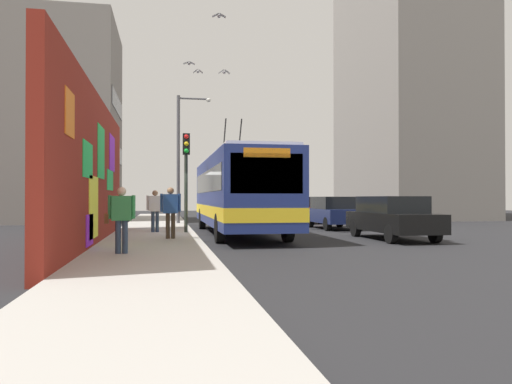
# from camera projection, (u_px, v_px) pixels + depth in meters

# --- Properties ---
(ground_plane) EXTENTS (80.00, 80.00, 0.00)m
(ground_plane) POSITION_uv_depth(u_px,v_px,m) (195.00, 236.00, 19.81)
(ground_plane) COLOR #232326
(sidewalk_slab) EXTENTS (48.00, 3.20, 0.15)m
(sidewalk_slab) POSITION_uv_depth(u_px,v_px,m) (154.00, 235.00, 19.53)
(sidewalk_slab) COLOR #ADA8A0
(sidewalk_slab) RESTS_ON ground_plane
(graffiti_wall) EXTENTS (14.58, 0.32, 4.71)m
(graffiti_wall) POSITION_uv_depth(u_px,v_px,m) (94.00, 171.00, 15.59)
(graffiti_wall) COLOR maroon
(graffiti_wall) RESTS_ON ground_plane
(building_far_left) EXTENTS (8.10, 9.96, 12.62)m
(building_far_left) POSITION_uv_depth(u_px,v_px,m) (36.00, 122.00, 31.82)
(building_far_left) COLOR gray
(building_far_left) RESTS_ON ground_plane
(building_far_right) EXTENTS (12.28, 7.51, 18.73)m
(building_far_right) POSITION_uv_depth(u_px,v_px,m) (407.00, 95.00, 38.26)
(building_far_right) COLOR gray
(building_far_right) RESTS_ON ground_plane
(city_bus) EXTENTS (12.22, 2.63, 5.02)m
(city_bus) POSITION_uv_depth(u_px,v_px,m) (238.00, 191.00, 20.92)
(city_bus) COLOR navy
(city_bus) RESTS_ON ground_plane
(parked_car_black) EXTENTS (4.75, 1.82, 1.58)m
(parked_car_black) POSITION_uv_depth(u_px,v_px,m) (392.00, 217.00, 18.39)
(parked_car_black) COLOR black
(parked_car_black) RESTS_ON ground_plane
(parked_car_navy) EXTENTS (4.18, 1.80, 1.58)m
(parked_car_navy) POSITION_uv_depth(u_px,v_px,m) (334.00, 212.00, 24.71)
(parked_car_navy) COLOR navy
(parked_car_navy) RESTS_ON ground_plane
(parked_car_red) EXTENTS (4.74, 1.84, 1.58)m
(parked_car_red) POSITION_uv_depth(u_px,v_px,m) (300.00, 209.00, 30.85)
(parked_car_red) COLOR #B21E19
(parked_car_red) RESTS_ON ground_plane
(pedestrian_at_curb) EXTENTS (0.23, 0.69, 1.73)m
(pedestrian_at_curb) POSITION_uv_depth(u_px,v_px,m) (170.00, 208.00, 16.96)
(pedestrian_at_curb) COLOR #3F3326
(pedestrian_at_curb) RESTS_ON sidewalk_slab
(pedestrian_near_wall) EXTENTS (0.22, 0.74, 1.65)m
(pedestrian_near_wall) POSITION_uv_depth(u_px,v_px,m) (121.00, 215.00, 12.40)
(pedestrian_near_wall) COLOR #2D3F59
(pedestrian_near_wall) RESTS_ON sidewalk_slab
(pedestrian_midblock) EXTENTS (0.22, 0.67, 1.68)m
(pedestrian_midblock) POSITION_uv_depth(u_px,v_px,m) (155.00, 207.00, 20.18)
(pedestrian_midblock) COLOR #2D3F59
(pedestrian_midblock) RESTS_ON sidewalk_slab
(traffic_light) EXTENTS (0.49, 0.28, 3.96)m
(traffic_light) POSITION_uv_depth(u_px,v_px,m) (186.00, 165.00, 20.00)
(traffic_light) COLOR #2D382D
(traffic_light) RESTS_ON sidewalk_slab
(street_lamp) EXTENTS (0.44, 1.88, 6.98)m
(street_lamp) POSITION_uv_depth(u_px,v_px,m) (182.00, 150.00, 27.48)
(street_lamp) COLOR #4C4C51
(street_lamp) RESTS_ON sidewalk_slab
(flying_pigeons) EXTENTS (6.40, 2.03, 1.74)m
(flying_pigeons) POSITION_uv_depth(u_px,v_px,m) (207.00, 58.00, 22.88)
(flying_pigeons) COLOR gray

